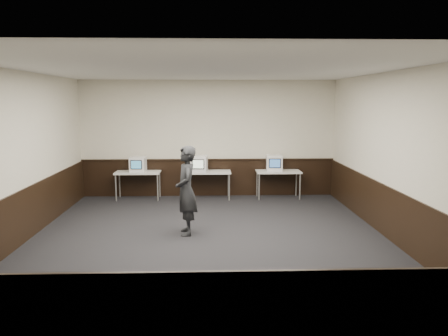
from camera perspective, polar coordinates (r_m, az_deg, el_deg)
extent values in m
plane|color=black|center=(8.46, -2.01, -9.41)|extent=(8.00, 8.00, 0.00)
plane|color=white|center=(8.06, -2.14, 12.74)|extent=(8.00, 8.00, 0.00)
plane|color=silver|center=(12.08, -2.06, 3.85)|extent=(7.00, 0.00, 7.00)
plane|color=silver|center=(4.17, -2.10, -5.76)|extent=(7.00, 0.00, 7.00)
plane|color=silver|center=(8.83, -25.41, 1.15)|extent=(0.00, 8.00, 8.00)
plane|color=silver|center=(8.83, 21.30, 1.40)|extent=(0.00, 8.00, 8.00)
cube|color=black|center=(12.21, -2.03, -1.30)|extent=(6.98, 0.04, 1.00)
cube|color=black|center=(4.59, -2.02, -19.10)|extent=(6.98, 0.04, 1.00)
cube|color=black|center=(9.02, -24.83, -5.78)|extent=(0.04, 7.98, 1.00)
cube|color=black|center=(9.02, 20.79, -5.55)|extent=(0.04, 7.98, 1.00)
cube|color=black|center=(12.11, -2.04, 1.10)|extent=(6.98, 0.06, 0.04)
cube|color=silver|center=(11.95, -11.19, -0.57)|extent=(1.20, 0.60, 0.04)
cylinder|color=#999999|center=(11.88, -13.95, -2.56)|extent=(0.04, 0.04, 0.71)
cylinder|color=#999999|center=(11.70, -8.66, -2.57)|extent=(0.04, 0.04, 0.71)
cylinder|color=#999999|center=(12.36, -13.47, -2.11)|extent=(0.04, 0.04, 0.71)
cylinder|color=#999999|center=(12.18, -8.39, -2.11)|extent=(0.04, 0.04, 0.71)
cube|color=silver|center=(11.80, -2.04, -0.53)|extent=(1.20, 0.60, 0.04)
cylinder|color=#999999|center=(11.63, -4.74, -2.57)|extent=(0.04, 0.04, 0.71)
cylinder|color=#999999|center=(11.63, 0.69, -2.54)|extent=(0.04, 0.04, 0.71)
cylinder|color=#999999|center=(12.12, -4.63, -2.10)|extent=(0.04, 0.04, 0.71)
cylinder|color=#999999|center=(12.12, 0.57, -2.07)|extent=(0.04, 0.04, 0.71)
cube|color=silver|center=(11.95, 7.11, -0.47)|extent=(1.20, 0.60, 0.04)
cylinder|color=#999999|center=(11.69, 4.61, -2.50)|extent=(0.04, 0.04, 0.71)
cylinder|color=#999999|center=(11.87, 9.89, -2.44)|extent=(0.04, 0.04, 0.71)
cylinder|color=#999999|center=(12.18, 4.34, -2.04)|extent=(0.04, 0.04, 0.71)
cylinder|color=#999999|center=(12.35, 9.42, -1.99)|extent=(0.04, 0.04, 0.71)
cube|color=white|center=(11.92, -11.16, 0.48)|extent=(0.43, 0.45, 0.40)
cube|color=black|center=(11.71, -11.40, 0.43)|extent=(0.30, 0.04, 0.24)
cube|color=teal|center=(11.70, -11.41, 0.42)|extent=(0.26, 0.02, 0.20)
cube|color=white|center=(11.71, -3.26, 0.56)|extent=(0.47, 0.49, 0.43)
cube|color=black|center=(11.49, -3.40, 0.50)|extent=(0.32, 0.05, 0.26)
cube|color=silver|center=(11.48, -3.41, 0.49)|extent=(0.28, 0.03, 0.22)
cube|color=white|center=(11.94, 6.58, 0.66)|extent=(0.46, 0.48, 0.43)
cube|color=black|center=(11.71, 6.66, 0.61)|extent=(0.32, 0.04, 0.26)
cube|color=#3665A2|center=(11.70, 6.66, 0.60)|extent=(0.28, 0.03, 0.21)
imported|color=black|center=(8.65, -4.96, -2.97)|extent=(0.51, 0.70, 1.77)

